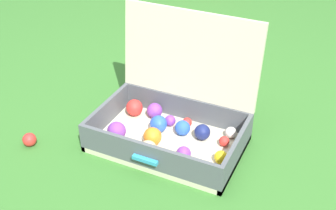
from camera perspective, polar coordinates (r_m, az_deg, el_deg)
name	(u,v)px	position (r m, az deg, el deg)	size (l,w,h in m)	color
ground_plane	(163,144)	(1.94, -0.62, -5.15)	(16.00, 16.00, 0.00)	#336B28
open_suitcase	(172,116)	(1.91, 0.51, -1.47)	(0.64, 0.48, 0.54)	beige
stray_ball_on_grass	(29,140)	(2.01, -17.64, -4.33)	(0.06, 0.06, 0.06)	red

